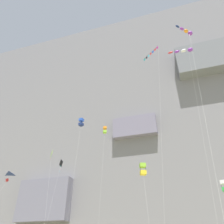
{
  "coord_description": "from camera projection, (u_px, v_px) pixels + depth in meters",
  "views": [
    {
      "loc": [
        8.92,
        -3.89,
        2.13
      ],
      "look_at": [
        2.32,
        18.05,
        16.81
      ],
      "focal_mm": 35.17,
      "sensor_mm": 36.0,
      "label": 1
    }
  ],
  "objects": [
    {
      "name": "kite_box_low_left",
      "position": [
        224.0,
        186.0,
        31.05
      ],
      "size": [
        0.91,
        4.04,
        10.83
      ],
      "color": "white",
      "rests_on": "ground"
    },
    {
      "name": "cliff_face",
      "position": [
        141.0,
        121.0,
        72.01
      ],
      "size": [
        180.0,
        25.9,
        77.12
      ],
      "color": "gray",
      "rests_on": "ground"
    },
    {
      "name": "kite_banner_low_center",
      "position": [
        152.0,
        61.0,
        41.44
      ],
      "size": [
        3.3,
        2.75,
        35.01
      ],
      "color": "black",
      "rests_on": "ground"
    },
    {
      "name": "kite_delta_high_center",
      "position": [
        4.0,
        180.0,
        32.99
      ],
      "size": [
        1.56,
        5.16,
        11.59
      ],
      "color": "navy",
      "rests_on": "ground"
    },
    {
      "name": "kite_windsock_mid_center",
      "position": [
        187.0,
        32.0,
        30.11
      ],
      "size": [
        3.03,
        5.32,
        28.13
      ],
      "color": "purple",
      "rests_on": "ground"
    },
    {
      "name": "kite_box_high_right",
      "position": [
        143.0,
        169.0,
        26.92
      ],
      "size": [
        1.22,
        2.7,
        11.46
      ],
      "color": "#8CCC33",
      "rests_on": "ground"
    },
    {
      "name": "kite_windsock_upper_right",
      "position": [
        184.0,
        51.0,
        41.9
      ],
      "size": [
        4.7,
        2.5,
        35.24
      ],
      "color": "purple",
      "rests_on": "ground"
    },
    {
      "name": "kite_diamond_far_left",
      "position": [
        51.0,
        156.0,
        50.43
      ],
      "size": [
        3.3,
        3.01,
        22.48
      ],
      "color": "#8CCC33",
      "rests_on": "ground"
    },
    {
      "name": "kite_box_mid_left",
      "position": [
        105.0,
        130.0,
        43.72
      ],
      "size": [
        0.9,
        4.02,
        23.43
      ],
      "color": "orange",
      "rests_on": "ground"
    },
    {
      "name": "kite_diamond_front_field",
      "position": [
        60.0,
        167.0,
        44.68
      ],
      "size": [
        1.4,
        2.95,
        18.41
      ],
      "color": "black",
      "rests_on": "ground"
    },
    {
      "name": "kite_box_far_right",
      "position": [
        81.0,
        122.0,
        47.71
      ],
      "size": [
        1.02,
        4.03,
        26.87
      ],
      "color": "blue",
      "rests_on": "ground"
    }
  ]
}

